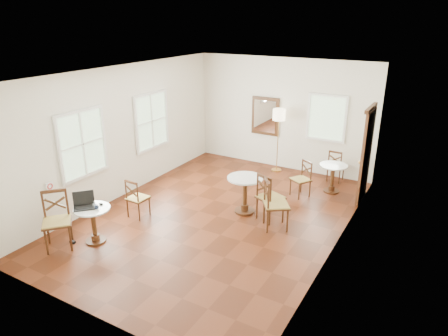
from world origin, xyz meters
name	(u,v)px	position (x,y,z in m)	size (l,w,h in m)	color
ground	(217,216)	(0.00, 0.00, 0.00)	(7.00, 7.00, 0.00)	#53210E
room_shell	(221,127)	(-0.06, 0.27, 1.89)	(5.02, 7.02, 3.01)	silver
cafe_table_near	(93,221)	(-1.46, -2.02, 0.43)	(0.66, 0.66, 0.70)	#412210
cafe_table_mid	(245,191)	(0.41, 0.48, 0.50)	(0.76, 0.76, 0.81)	#412210
cafe_table_back	(333,175)	(1.74, 2.49, 0.43)	(0.65, 0.65, 0.69)	#412210
chair_near_a	(137,198)	(-1.44, -0.84, 0.43)	(0.41, 0.41, 0.86)	#412210
chair_near_b	(57,221)	(-1.90, -2.47, 0.53)	(0.70, 0.70, 1.07)	#412210
chair_mid_a	(269,197)	(1.01, 0.42, 0.51)	(0.62, 0.62, 1.02)	#412210
chair_mid_b	(275,204)	(1.24, 0.15, 0.52)	(0.67, 0.67, 1.04)	#412210
chair_back_a	(336,166)	(1.62, 3.21, 0.42)	(0.40, 0.40, 0.84)	#412210
chair_back_b	(301,179)	(1.18, 1.89, 0.42)	(0.54, 0.54, 0.85)	#412210
floor_lamp	(279,119)	(0.03, 3.15, 1.45)	(0.33, 0.33, 1.72)	#BF8C3F
laptop	(84,203)	(-1.63, -2.05, 0.77)	(0.49, 0.49, 0.27)	black
mouse	(101,204)	(-1.42, -1.84, 0.72)	(0.10, 0.06, 0.04)	black
navy_mug	(96,207)	(-1.37, -1.99, 0.74)	(0.10, 0.07, 0.08)	black
water_glass	(95,206)	(-1.41, -1.99, 0.75)	(0.06, 0.06, 0.10)	white
power_adapter	(73,242)	(-1.80, -2.28, 0.02)	(0.11, 0.06, 0.04)	black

